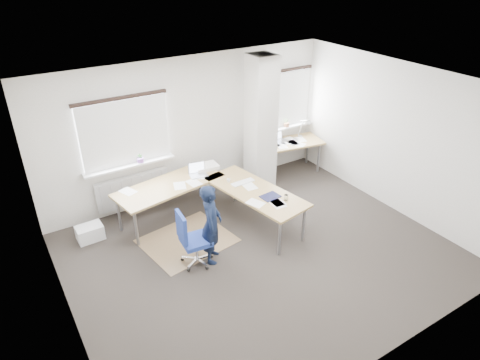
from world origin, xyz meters
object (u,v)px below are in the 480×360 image
task_chair (194,249)px  person (211,224)px  desk_side (291,143)px  desk_main (213,188)px

task_chair → person: size_ratio=0.73×
person → desk_side: bearing=-25.2°
desk_main → person: 1.12m
desk_main → desk_side: 2.58m
desk_side → task_chair: size_ratio=1.52×
desk_main → desk_side: desk_side is taller
task_chair → person: (0.30, -0.04, 0.40)m
desk_side → person: bearing=-138.8°
person → task_chair: bearing=115.3°
desk_side → person: person is taller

